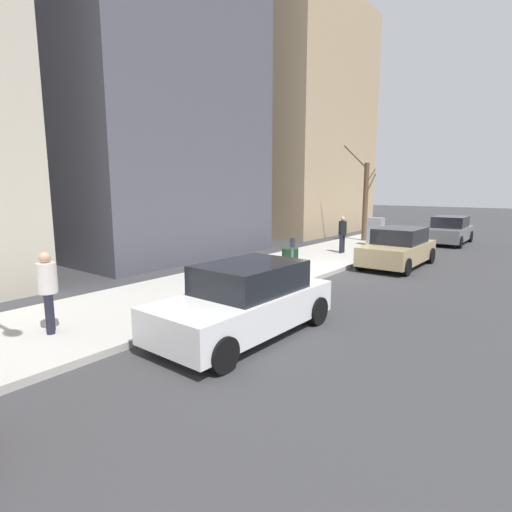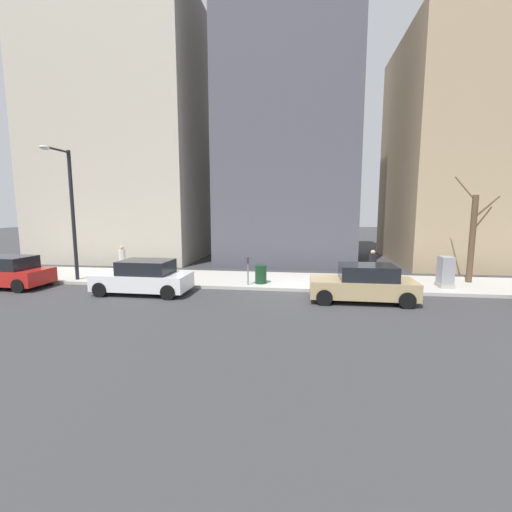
{
  "view_description": "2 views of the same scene",
  "coord_description": "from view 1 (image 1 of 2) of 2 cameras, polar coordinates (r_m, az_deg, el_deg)",
  "views": [
    {
      "loc": [
        -6.39,
        13.2,
        3.05
      ],
      "look_at": [
        1.58,
        2.97,
        0.86
      ],
      "focal_mm": 28.0,
      "sensor_mm": 36.0,
      "label": 1
    },
    {
      "loc": [
        -15.45,
        -0.05,
        3.77
      ],
      "look_at": [
        -0.46,
        2.0,
        1.69
      ],
      "focal_mm": 24.0,
      "sensor_mm": 36.0,
      "label": 2
    }
  ],
  "objects": [
    {
      "name": "ground_plane",
      "position": [
        14.98,
        11.83,
        -2.35
      ],
      "size": [
        120.0,
        120.0,
        0.0
      ],
      "primitive_type": "plane",
      "color": "#38383A"
    },
    {
      "name": "sidewalk",
      "position": [
        15.92,
        5.37,
        -1.21
      ],
      "size": [
        4.0,
        36.0,
        0.15
      ],
      "primitive_type": "cube",
      "color": "#B2AFA8",
      "rests_on": "ground"
    },
    {
      "name": "parked_car_grey",
      "position": [
        24.8,
        25.87,
        3.29
      ],
      "size": [
        2.0,
        4.24,
        1.52
      ],
      "rotation": [
        0.0,
        0.0,
        0.02
      ],
      "color": "slate",
      "rests_on": "ground"
    },
    {
      "name": "parked_car_tan",
      "position": [
        16.72,
        19.64,
        1.09
      ],
      "size": [
        1.94,
        4.21,
        1.52
      ],
      "rotation": [
        0.0,
        0.0,
        -0.0
      ],
      "color": "tan",
      "rests_on": "ground"
    },
    {
      "name": "parked_car_white",
      "position": [
        8.4,
        -1.49,
        -6.4
      ],
      "size": [
        1.98,
        4.23,
        1.52
      ],
      "rotation": [
        0.0,
        0.0,
        -0.01
      ],
      "color": "white",
      "rests_on": "ground"
    },
    {
      "name": "parking_meter",
      "position": [
        12.85,
        5.21,
        0.29
      ],
      "size": [
        0.14,
        0.1,
        1.35
      ],
      "color": "slate",
      "rests_on": "sidewalk"
    },
    {
      "name": "utility_box",
      "position": [
        21.43,
        16.7,
        3.31
      ],
      "size": [
        0.83,
        0.61,
        1.43
      ],
      "color": "#A8A399",
      "rests_on": "sidewalk"
    },
    {
      "name": "bare_tree",
      "position": [
        23.35,
        15.35,
        7.85
      ],
      "size": [
        1.5,
        1.85,
        5.29
      ],
      "color": "brown",
      "rests_on": "sidewalk"
    },
    {
      "name": "trash_bin",
      "position": [
        13.63,
        4.88,
        -0.79
      ],
      "size": [
        0.56,
        0.56,
        0.9
      ],
      "primitive_type": "cylinder",
      "color": "#14381E",
      "rests_on": "sidewalk"
    },
    {
      "name": "pedestrian_near_meter",
      "position": [
        18.56,
        12.25,
        3.32
      ],
      "size": [
        0.36,
        0.4,
        1.66
      ],
      "rotation": [
        0.0,
        0.0,
        1.64
      ],
      "color": "#1E1E2D",
      "rests_on": "sidewalk"
    },
    {
      "name": "pedestrian_midblock",
      "position": [
        9.08,
        -27.64,
        -4.01
      ],
      "size": [
        0.37,
        0.36,
        1.66
      ],
      "rotation": [
        0.0,
        0.0,
        5.81
      ],
      "color": "#1E1E2D",
      "rests_on": "sidewalk"
    },
    {
      "name": "office_tower_left",
      "position": [
        30.47,
        3.64,
        18.28
      ],
      "size": [
        10.27,
        10.27,
        15.3
      ],
      "primitive_type": "cube",
      "color": "tan",
      "rests_on": "ground"
    },
    {
      "name": "office_block_center",
      "position": [
        21.95,
        -17.21,
        31.16
      ],
      "size": [
        9.07,
        9.07,
        22.51
      ],
      "primitive_type": "cube",
      "color": "#4C4C56",
      "rests_on": "ground"
    }
  ]
}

